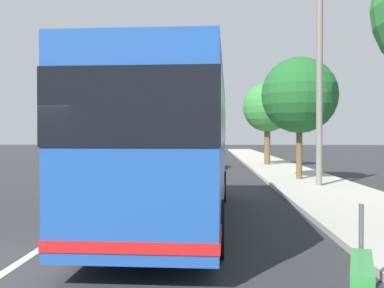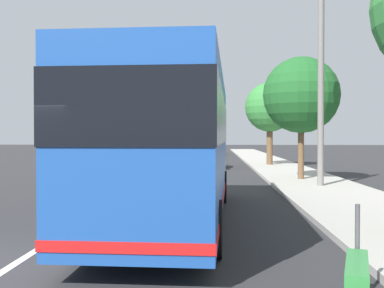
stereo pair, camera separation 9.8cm
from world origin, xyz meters
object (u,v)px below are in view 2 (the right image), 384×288
(car_far_distant, at_px, (209,158))
(car_behind_bus, at_px, (212,149))
(car_side_street, at_px, (149,152))
(coach_bus, at_px, (174,140))
(car_oncoming, at_px, (143,155))
(motorcycle_nearest_curb, at_px, (357,283))
(roadside_tree_mid_block, at_px, (301,95))
(utility_pole, at_px, (321,93))
(roadside_tree_far_block, at_px, (270,108))

(car_far_distant, distance_m, car_behind_bus, 20.59)
(car_side_street, distance_m, car_behind_bus, 11.22)
(coach_bus, distance_m, car_oncoming, 24.89)
(car_far_distant, bearing_deg, motorcycle_nearest_curb, -173.09)
(car_oncoming, distance_m, roadside_tree_mid_block, 17.52)
(car_behind_bus, bearing_deg, utility_pole, -172.12)
(motorcycle_nearest_curb, height_order, utility_pole, utility_pole)
(car_side_street, relative_size, utility_pole, 0.63)
(car_oncoming, relative_size, roadside_tree_mid_block, 0.78)
(coach_bus, xyz_separation_m, car_side_street, (30.09, 4.96, -1.34))
(car_oncoming, relative_size, car_far_distant, 1.02)
(car_side_street, relative_size, roadside_tree_far_block, 0.81)
(roadside_tree_mid_block, bearing_deg, car_side_street, 26.41)
(roadside_tree_mid_block, relative_size, roadside_tree_far_block, 0.98)
(car_oncoming, bearing_deg, car_side_street, -175.15)
(coach_bus, height_order, roadside_tree_mid_block, roadside_tree_mid_block)
(car_far_distant, xyz_separation_m, car_behind_bus, (20.59, -0.04, 0.04))
(car_far_distant, relative_size, car_behind_bus, 1.00)
(motorcycle_nearest_curb, bearing_deg, car_far_distant, 21.64)
(coach_bus, relative_size, roadside_tree_far_block, 1.78)
(roadside_tree_mid_block, xyz_separation_m, roadside_tree_far_block, (10.89, 0.16, 0.13))
(motorcycle_nearest_curb, height_order, roadside_tree_far_block, roadside_tree_far_block)
(car_oncoming, distance_m, car_behind_bus, 16.27)
(motorcycle_nearest_curb, xyz_separation_m, car_oncoming, (30.42, 7.23, 0.21))
(roadside_tree_far_block, relative_size, utility_pole, 0.77)
(roadside_tree_mid_block, bearing_deg, car_far_distant, 25.55)
(motorcycle_nearest_curb, bearing_deg, coach_bus, 40.57)
(car_oncoming, xyz_separation_m, roadside_tree_mid_block, (-14.29, -9.57, 3.31))
(car_oncoming, distance_m, utility_pole, 20.04)
(car_side_street, height_order, utility_pole, utility_pole)
(coach_bus, bearing_deg, roadside_tree_mid_block, -24.05)
(coach_bus, bearing_deg, car_behind_bus, 1.07)
(car_oncoming, bearing_deg, utility_pole, 31.17)
(roadside_tree_mid_block, height_order, roadside_tree_far_block, roadside_tree_far_block)
(roadside_tree_mid_block, bearing_deg, coach_bus, 153.95)
(car_oncoming, bearing_deg, car_behind_bus, 162.55)
(coach_bus, height_order, car_side_street, coach_bus)
(car_far_distant, height_order, roadside_tree_far_block, roadside_tree_far_block)
(car_behind_bus, xyz_separation_m, utility_pole, (-32.58, -4.54, 3.10))
(car_side_street, xyz_separation_m, car_far_distant, (-10.86, -5.56, -0.02))
(coach_bus, relative_size, car_side_street, 2.20)
(car_side_street, height_order, car_far_distant, car_side_street)
(motorcycle_nearest_curb, xyz_separation_m, car_side_street, (36.08, 7.56, 0.21))
(coach_bus, distance_m, car_far_distant, 19.28)
(car_side_street, relative_size, roadside_tree_mid_block, 0.83)
(car_side_street, bearing_deg, motorcycle_nearest_curb, 14.51)
(car_oncoming, xyz_separation_m, roadside_tree_far_block, (-3.40, -9.42, 3.44))
(roadside_tree_mid_block, relative_size, utility_pole, 0.76)
(motorcycle_nearest_curb, height_order, car_behind_bus, car_behind_bus)
(car_far_distant, distance_m, roadside_tree_mid_block, 10.62)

